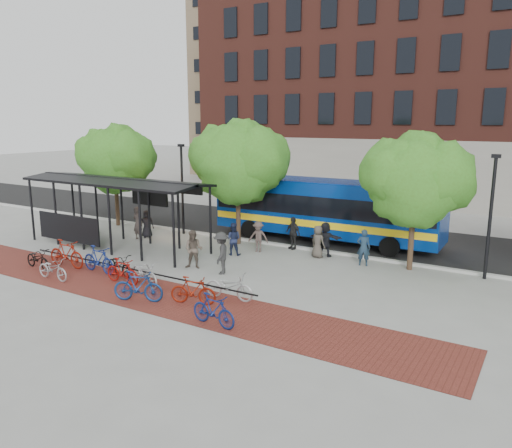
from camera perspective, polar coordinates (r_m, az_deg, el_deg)
The scene contains 34 objects.
ground at distance 22.31m, azimuth -0.24°, elevation -4.97°, with size 160.00×160.00×0.00m, color #9E9E99.
asphalt_street at distance 29.20m, azimuth 8.04°, elevation -1.04°, with size 160.00×8.00×0.01m, color black.
curb at distance 25.66m, azimuth 4.46°, elevation -2.63°, with size 160.00×0.25×0.12m, color #B7B7B2.
brick_strip at distance 19.75m, azimuth -13.02°, elevation -7.54°, with size 24.00×3.00×0.01m, color maroon.
bike_rack_rail at distance 21.23m, azimuth -13.84°, elevation -6.22°, with size 12.00×0.05×0.95m, color black.
building_tower at distance 64.79m, azimuth 6.71°, elevation 19.34°, with size 22.00×22.00×30.00m, color #7A664C.
bus_shelter at distance 26.45m, azimuth -16.02°, elevation 3.88°, with size 10.60×3.07×3.60m.
tree_a at distance 31.67m, azimuth -15.71°, elevation 7.39°, with size 4.90×4.00×6.18m.
tree_b at distance 25.82m, azimuth -1.84°, elevation 7.40°, with size 5.15×4.20×6.47m.
tree_c at distance 22.25m, azimuth 17.99°, elevation 5.07°, with size 4.66×3.80×5.92m.
lamp_post_left at distance 28.63m, azimuth -8.43°, elevation 4.27°, with size 0.35×0.20×5.12m.
lamp_post_right at distance 22.19m, azimuth 25.24°, elevation 1.08°, with size 0.35×0.20×5.12m.
bus at distance 26.91m, azimuth 7.92°, elevation 1.98°, with size 12.29×3.10×3.31m.
bike_0 at distance 23.99m, azimuth -23.67°, elevation -3.65°, with size 0.61×1.75×0.92m, color black.
bike_1 at distance 23.71m, azimuth -20.85°, elevation -3.19°, with size 0.59×2.08×1.25m, color maroon.
bike_2 at distance 22.15m, azimuth -22.21°, elevation -4.76°, with size 0.61×1.76×0.93m, color #A3A3A6.
bike_3 at distance 22.41m, azimuth -17.55°, elevation -3.90°, with size 0.55×1.96×1.18m, color navy.
bike_4 at distance 21.82m, azimuth -15.38°, elevation -4.51°, with size 0.63×1.80×0.94m, color black.
bike_5 at distance 20.74m, azimuth -15.03°, elevation -5.22°, with size 0.48×1.71×1.03m, color #9B150E.
bike_6 at distance 20.33m, azimuth -12.60°, elevation -5.45°, with size 0.68×1.95×1.02m, color #A5A6A8.
bike_7 at distance 18.59m, azimuth -13.32°, elevation -6.96°, with size 0.53×1.88×1.13m, color navy.
bike_9 at distance 18.00m, azimuth -7.20°, elevation -7.54°, with size 0.48×1.69×1.02m, color maroon.
bike_10 at distance 18.34m, azimuth -3.08°, elevation -7.10°, with size 0.67×1.93×1.01m, color #AAABAD.
bike_11 at distance 16.12m, azimuth -4.89°, elevation -9.79°, with size 0.50×1.75×1.05m, color navy.
pedestrian_0 at distance 28.37m, azimuth -12.38°, elevation 0.02°, with size 0.76×0.49×1.55m, color black.
pedestrian_1 at distance 27.98m, azimuth -13.35°, elevation 0.10°, with size 0.67×0.44×1.83m, color #3B332F.
pedestrian_2 at distance 24.16m, azimuth -2.63°, elevation -1.72°, with size 0.77×0.60×1.59m, color #1D2544.
pedestrian_3 at distance 24.68m, azimuth 0.26°, elevation -1.47°, with size 1.00×0.58×1.55m, color #4E3F3A.
pedestrian_4 at distance 25.31m, azimuth 4.24°, elevation -1.03°, with size 0.97×0.41×1.66m, color black.
pedestrian_5 at distance 24.08m, azimuth 7.91°, elevation -1.75°, with size 1.56×0.50×1.69m, color black.
pedestrian_6 at distance 23.87m, azimuth 7.08°, elevation -2.01°, with size 0.76×0.49×1.55m, color #48423A.
pedestrian_7 at distance 22.89m, azimuth 12.19°, elevation -2.65°, with size 0.61×0.40×1.67m, color #1D3245.
pedestrian_8 at distance 22.11m, azimuth -7.13°, elevation -2.91°, with size 0.83×0.65×1.72m, color brown.
pedestrian_9 at distance 21.23m, azimuth -3.98°, elevation -3.33°, with size 1.17×0.67×1.82m, color #2B2B2B.
Camera 1 is at (11.23, -18.17, 6.45)m, focal length 35.00 mm.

